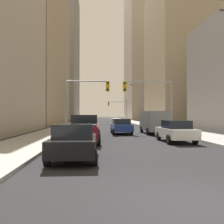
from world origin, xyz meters
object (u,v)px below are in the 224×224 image
at_px(cargo_van_grey, 154,121).
at_px(sedan_blue, 121,126).
at_px(traffic_signal_near_left, 85,94).
at_px(sedan_white, 176,131).
at_px(traffic_signal_near_right, 150,94).
at_px(traffic_signal_far_right, 118,107).
at_px(pickup_truck_maroon, 84,129).
at_px(sedan_black, 74,142).

distance_m(cargo_van_grey, sedan_blue, 3.36).
distance_m(sedan_blue, traffic_signal_near_left, 5.10).
height_order(cargo_van_grey, sedan_white, cargo_van_grey).
distance_m(sedan_blue, traffic_signal_near_right, 4.81).
relative_size(cargo_van_grey, traffic_signal_far_right, 0.87).
xyz_separation_m(cargo_van_grey, sedan_blue, (-3.32, -0.10, -0.52)).
xyz_separation_m(cargo_van_grey, sedan_white, (-0.22, -7.68, -0.52)).
bearing_deg(pickup_truck_maroon, sedan_white, -1.62).
distance_m(traffic_signal_near_left, traffic_signal_near_right, 6.82).
bearing_deg(traffic_signal_near_left, traffic_signal_far_right, 80.58).
bearing_deg(sedan_white, sedan_black, -134.89).
relative_size(traffic_signal_near_right, traffic_signal_far_right, 1.00).
relative_size(pickup_truck_maroon, traffic_signal_near_right, 0.90).
bearing_deg(sedan_black, traffic_signal_near_right, 67.04).
bearing_deg(sedan_white, sedan_blue, 112.21).
height_order(pickup_truck_maroon, traffic_signal_near_right, traffic_signal_near_right).
relative_size(sedan_blue, traffic_signal_near_left, 0.71).
xyz_separation_m(sedan_black, sedan_blue, (3.33, 14.04, 0.00)).
relative_size(sedan_black, traffic_signal_far_right, 0.70).
bearing_deg(traffic_signal_near_left, sedan_blue, -20.47).
bearing_deg(traffic_signal_far_right, sedan_white, -90.19).
bearing_deg(sedan_blue, cargo_van_grey, 1.68).
distance_m(traffic_signal_near_right, traffic_signal_far_right, 41.50).
xyz_separation_m(cargo_van_grey, sedan_black, (-6.65, -14.13, -0.52)).
bearing_deg(traffic_signal_far_right, sedan_blue, -94.35).
relative_size(sedan_black, traffic_signal_near_right, 0.70).
height_order(pickup_truck_maroon, sedan_black, pickup_truck_maroon).
bearing_deg(sedan_black, traffic_signal_far_right, 83.39).
height_order(sedan_white, traffic_signal_near_right, traffic_signal_near_right).
bearing_deg(sedan_white, pickup_truck_maroon, 178.38).
distance_m(cargo_van_grey, traffic_signal_far_right, 42.85).
height_order(pickup_truck_maroon, sedan_blue, pickup_truck_maroon).
distance_m(sedan_white, traffic_signal_near_right, 9.54).
bearing_deg(traffic_signal_far_right, traffic_signal_near_right, -90.10).
distance_m(sedan_black, traffic_signal_far_right, 57.37).
distance_m(sedan_white, traffic_signal_near_left, 11.66).
bearing_deg(sedan_blue, traffic_signal_near_right, 23.04).
relative_size(cargo_van_grey, traffic_signal_near_right, 0.87).
distance_m(pickup_truck_maroon, sedan_blue, 8.09).
relative_size(cargo_van_grey, sedan_blue, 1.23).
bearing_deg(sedan_blue, sedan_black, -103.36).
xyz_separation_m(pickup_truck_maroon, traffic_signal_near_left, (-0.37, 8.76, 3.15)).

